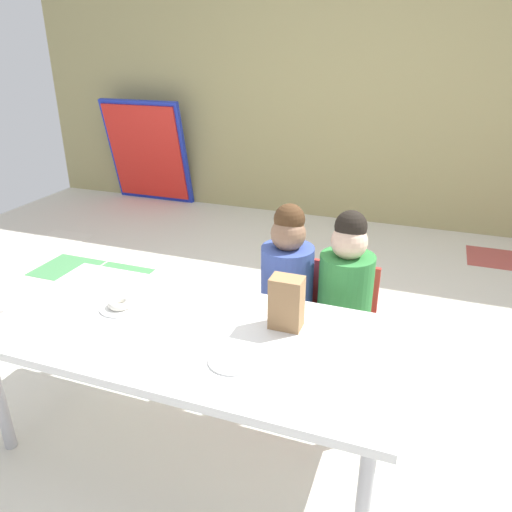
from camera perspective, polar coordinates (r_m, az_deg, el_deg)
The scene contains 10 objects.
ground_plane at distance 2.94m, azimuth 1.18°, elevation -10.17°, with size 6.61×4.79×0.02m.
back_wall at distance 4.77m, azimuth 11.36°, elevation 20.43°, with size 6.61×0.10×2.79m, color tan.
craft_table at distance 2.04m, azimuth -7.14°, elevation -9.61°, with size 1.66×0.78×0.56m.
seated_child_near_camera at distance 2.46m, azimuth 3.67°, elevation -2.27°, with size 0.32×0.31×0.92m.
seated_child_middle_seat at distance 2.40m, azimuth 10.35°, elevation -3.28°, with size 0.34×0.34×0.92m.
folded_activity_table at distance 5.45m, azimuth -12.44°, elevation 11.61°, with size 0.90×0.29×1.09m.
paper_bag_brown at distance 1.98m, azimuth 3.54°, elevation -5.41°, with size 0.13×0.09×0.22m, color #9E754C.
paper_plate_near_edge at distance 2.23m, azimuth -15.33°, elevation -5.73°, with size 0.18×0.18×0.01m, color white.
paper_plate_center_table at distance 1.83m, azimuth -2.71°, elevation -11.96°, with size 0.18×0.18×0.01m, color white.
donut_powdered_on_plate at distance 2.23m, azimuth -15.39°, elevation -5.28°, with size 0.11×0.11×0.03m, color white.
Camera 1 is at (0.78, -2.31, 1.63)m, focal length 34.65 mm.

